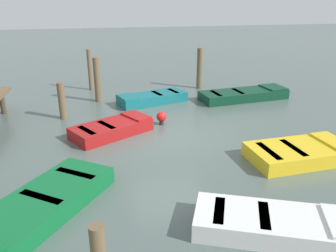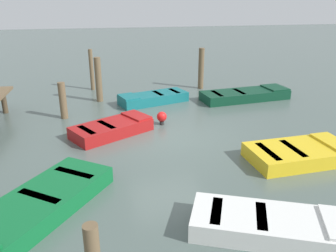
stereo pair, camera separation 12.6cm
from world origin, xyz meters
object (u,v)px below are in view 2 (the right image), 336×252
rowboat_teal (153,98)px  mooring_piling_far_right (201,69)px  rowboat_yellow (300,153)px  mooring_piling_far_left (98,80)px  rowboat_red (112,128)px  mooring_piling_near_left (92,70)px  mooring_piling_mid_left (63,101)px  rowboat_white (275,225)px  rowboat_green (28,212)px  marker_buoy (162,117)px  rowboat_dark_green (246,95)px

rowboat_teal → mooring_piling_far_right: 3.45m
rowboat_yellow → mooring_piling_far_left: size_ratio=1.53×
rowboat_red → mooring_piling_near_left: 6.12m
rowboat_teal → mooring_piling_mid_left: mooring_piling_mid_left is taller
rowboat_white → rowboat_teal: bearing=118.8°
rowboat_green → mooring_piling_far_right: (9.73, -6.47, 0.77)m
rowboat_yellow → marker_buoy: bearing=129.2°
rowboat_white → mooring_piling_near_left: 12.42m
rowboat_red → rowboat_green: same height
mooring_piling_far_left → mooring_piling_mid_left: bearing=146.5°
rowboat_teal → rowboat_yellow: (-6.24, -3.24, 0.00)m
mooring_piling_far_right → mooring_piling_far_left: 5.12m
marker_buoy → rowboat_dark_green: bearing=-60.2°
mooring_piling_far_left → rowboat_dark_green: bearing=-98.7°
rowboat_green → rowboat_yellow: same height
mooring_piling_far_right → mooring_piling_near_left: (0.77, 5.27, -0.01)m
rowboat_dark_green → mooring_piling_near_left: (3.04, 6.69, 0.77)m
rowboat_green → rowboat_dark_green: size_ratio=1.03×
rowboat_red → rowboat_green: (-4.47, 1.90, -0.00)m
rowboat_dark_green → mooring_piling_mid_left: 7.79m
rowboat_red → mooring_piling_far_left: 4.06m
rowboat_teal → rowboat_dark_green: same height
mooring_piling_near_left → marker_buoy: bearing=-155.5°
rowboat_teal → rowboat_green: 8.61m
rowboat_teal → rowboat_yellow: size_ratio=1.06×
rowboat_yellow → mooring_piling_mid_left: (4.93, 6.82, 0.47)m
rowboat_green → mooring_piling_far_right: mooring_piling_far_right is taller
rowboat_dark_green → mooring_piling_mid_left: bearing=-179.4°
rowboat_green → mooring_piling_near_left: bearing=-150.6°
rowboat_yellow → rowboat_white: size_ratio=0.87×
rowboat_white → marker_buoy: marker_buoy is taller
rowboat_green → mooring_piling_near_left: 10.60m
rowboat_white → mooring_piling_near_left: mooring_piling_near_left is taller
rowboat_red → rowboat_yellow: 5.91m
rowboat_yellow → marker_buoy: size_ratio=6.10×
rowboat_teal → mooring_piling_far_right: mooring_piling_far_right is taller
rowboat_teal → mooring_piling_mid_left: size_ratio=2.26×
rowboat_green → rowboat_dark_green: 10.86m
rowboat_white → mooring_piling_far_left: bearing=130.9°
rowboat_white → mooring_piling_near_left: bearing=129.3°
rowboat_red → mooring_piling_near_left: mooring_piling_near_left is taller
marker_buoy → rowboat_green: bearing=143.8°
rowboat_yellow → mooring_piling_mid_left: bearing=140.2°
rowboat_red → rowboat_green: 4.86m
mooring_piling_mid_left → marker_buoy: mooring_piling_mid_left is taller
rowboat_red → rowboat_white: size_ratio=0.86×
rowboat_red → mooring_piling_far_left: size_ratio=1.50×
rowboat_yellow → mooring_piling_far_right: (8.23, 0.54, 0.77)m
rowboat_red → rowboat_yellow: same height
marker_buoy → rowboat_yellow: bearing=-136.8°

